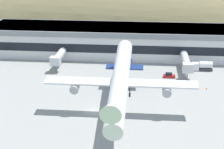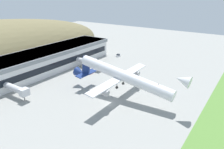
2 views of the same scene
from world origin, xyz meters
name	(u,v)px [view 2 (image 2 of 2)]	position (x,y,z in m)	size (l,w,h in m)	color
ground_plane	(110,104)	(0.00, 0.00, 0.00)	(351.52, 351.52, 0.00)	gray
terminal_building	(34,63)	(4.88, 50.85, 6.26)	(102.97, 20.30, 11.05)	silver
jetway_0	(17,89)	(-16.84, 33.58, 3.99)	(3.38, 13.80, 5.43)	silver
jetway_1	(90,62)	(27.04, 32.05, 3.99)	(3.38, 16.71, 5.43)	silver
cargo_airplane	(122,76)	(7.23, -1.04, 9.40)	(39.10, 51.27, 12.06)	silver
service_car_1	(90,72)	(21.33, 27.28, 0.65)	(3.95, 1.78, 1.58)	#B21E1E
service_car_2	(118,55)	(56.64, 32.25, 0.68)	(3.89, 2.20, 1.63)	silver
fuel_truck	(92,63)	(33.05, 35.26, 1.54)	(6.98, 2.51, 3.26)	silver
traffic_cone_0	(116,71)	(32.06, 18.05, 0.28)	(0.52, 0.52, 0.58)	orange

